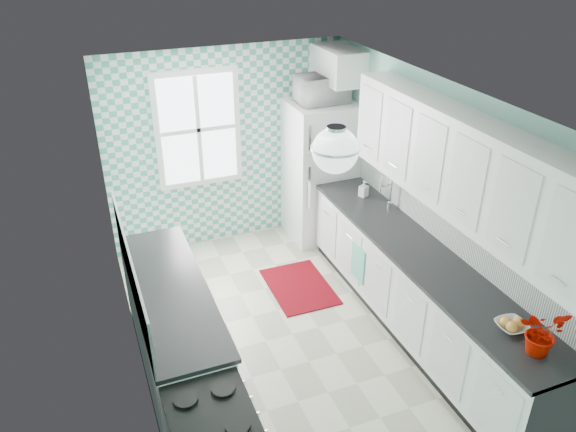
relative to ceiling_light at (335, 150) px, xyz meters
name	(u,v)px	position (x,y,z in m)	size (l,w,h in m)	color
floor	(292,335)	(0.00, 0.80, -2.33)	(3.00, 4.40, 0.02)	beige
ceiling	(294,95)	(0.00, 0.80, 0.19)	(3.00, 4.40, 0.02)	white
wall_back	(226,148)	(0.00, 3.01, -1.07)	(3.00, 0.02, 2.50)	#85C4B3
wall_front	(431,397)	(0.00, -1.41, -1.07)	(3.00, 0.02, 2.50)	#85C4B3
wall_left	(126,262)	(-1.51, 0.80, -1.07)	(0.02, 4.40, 2.50)	#85C4B3
wall_right	(431,202)	(1.51, 0.80, -1.07)	(0.02, 4.40, 2.50)	#85C4B3
accent_wall	(227,148)	(0.00, 2.99, -1.07)	(3.00, 0.01, 2.50)	teal
window	(198,129)	(-0.35, 2.96, -0.77)	(1.04, 0.05, 1.44)	white
backsplash_right	(452,225)	(1.49, 0.40, -1.13)	(0.02, 3.60, 0.51)	white
backsplash_left	(131,271)	(-1.49, 0.73, -1.13)	(0.02, 2.15, 0.51)	white
upper_cabinets_right	(463,167)	(1.33, 0.20, -0.42)	(0.33, 3.20, 0.90)	white
upper_cabinet_fridge	(337,64)	(1.30, 2.63, -0.07)	(0.40, 0.74, 0.40)	white
ceiling_light	(335,150)	(0.00, 0.00, 0.00)	(0.34, 0.34, 0.35)	silver
base_cabinets_right	(418,295)	(1.20, 0.40, -1.87)	(0.60, 3.60, 0.90)	white
countertop_right	(422,255)	(1.19, 0.40, -1.40)	(0.63, 3.60, 0.04)	black
base_cabinets_left	(174,333)	(-1.20, 0.73, -1.87)	(0.60, 2.15, 0.90)	white
countertop_left	(170,290)	(-1.19, 0.73, -1.40)	(0.63, 2.15, 0.04)	black
fridge	(320,171)	(1.11, 2.62, -1.42)	(0.79, 0.78, 1.81)	white
sink	(374,210)	(1.20, 1.38, -1.39)	(0.57, 0.48, 0.53)	silver
rug	(299,286)	(0.39, 1.54, -2.32)	(0.67, 0.96, 0.02)	#5F070B
dish_towel	(358,263)	(0.89, 1.10, -1.84)	(0.02, 0.27, 0.41)	teal
fruit_bowl	(512,326)	(1.20, -0.81, -1.35)	(0.24, 0.24, 0.06)	white
potted_plant	(541,332)	(1.20, -1.08, -1.20)	(0.32, 0.28, 0.36)	#A50E14
soap_bottle	(364,189)	(1.25, 1.72, -1.29)	(0.09, 0.09, 0.19)	#93B5CD
microwave	(322,89)	(1.11, 2.62, -0.34)	(0.60, 0.41, 0.33)	white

